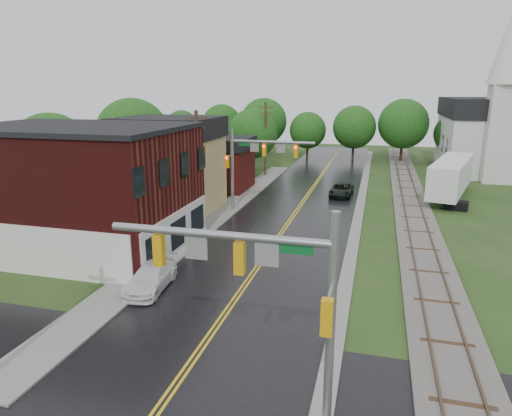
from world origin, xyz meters
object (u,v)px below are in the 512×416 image
at_px(utility_pole_c, 265,138).
at_px(semi_trailer, 451,176).
at_px(pickup_white, 151,278).
at_px(church, 488,127).
at_px(traffic_signal_far, 256,156).
at_px(tree_left_e, 253,135).
at_px(brick_building, 79,188).
at_px(utility_pole_b, 198,166).
at_px(traffic_signal_near, 263,277).
at_px(tree_left_a, 53,155).
at_px(suv_dark, 341,190).
at_px(tree_left_c, 199,141).
at_px(tree_left_b, 134,137).

relative_size(utility_pole_c, semi_trailer, 0.72).
bearing_deg(semi_trailer, pickup_white, -124.65).
height_order(church, traffic_signal_far, church).
height_order(traffic_signal_far, semi_trailer, traffic_signal_far).
xyz_separation_m(utility_pole_c, tree_left_e, (-2.05, 1.90, 0.09)).
distance_m(brick_building, utility_pole_b, 9.03).
bearing_deg(traffic_signal_near, utility_pole_c, 103.74).
bearing_deg(tree_left_a, suv_dark, 29.59).
distance_m(utility_pole_b, utility_pole_c, 22.00).
bearing_deg(pickup_white, suv_dark, 66.97).
distance_m(suv_dark, pickup_white, 26.36).
bearing_deg(tree_left_c, church, 22.24).
height_order(tree_left_a, pickup_white, tree_left_a).
height_order(utility_pole_b, tree_left_a, utility_pole_b).
xyz_separation_m(brick_building, tree_left_c, (-1.36, 24.90, 0.36)).
distance_m(traffic_signal_far, pickup_white, 17.59).
relative_size(traffic_signal_far, utility_pole_b, 0.82).
relative_size(utility_pole_b, tree_left_b, 0.93).
relative_size(traffic_signal_near, tree_left_c, 0.96).
height_order(tree_left_a, semi_trailer, tree_left_a).
bearing_deg(brick_building, church, 50.02).
distance_m(utility_pole_c, suv_dark, 14.12).
height_order(tree_left_a, tree_left_e, tree_left_a).
distance_m(church, tree_left_a, 51.01).
xyz_separation_m(church, tree_left_c, (-33.85, -13.84, -1.32)).
distance_m(traffic_signal_far, tree_left_e, 19.65).
xyz_separation_m(traffic_signal_near, tree_left_e, (-12.32, 43.90, -0.16)).
bearing_deg(tree_left_a, tree_left_c, 71.57).
bearing_deg(suv_dark, brick_building, -125.82).
height_order(traffic_signal_near, tree_left_e, tree_left_e).
height_order(traffic_signal_near, semi_trailer, traffic_signal_near).
xyz_separation_m(tree_left_b, tree_left_e, (9.00, 14.00, -0.90)).
relative_size(tree_left_c, pickup_white, 1.70).
bearing_deg(semi_trailer, traffic_signal_near, -106.46).
distance_m(tree_left_a, tree_left_b, 10.22).
height_order(brick_building, tree_left_e, brick_building).
relative_size(brick_building, utility_pole_b, 1.59).
distance_m(traffic_signal_near, suv_dark, 33.35).
bearing_deg(tree_left_a, tree_left_e, 65.38).
bearing_deg(suv_dark, semi_trailer, 12.28).
relative_size(tree_left_b, semi_trailer, 0.78).
height_order(traffic_signal_far, pickup_white, traffic_signal_far).
relative_size(tree_left_e, pickup_white, 1.81).
height_order(traffic_signal_near, suv_dark, traffic_signal_near).
bearing_deg(tree_left_b, tree_left_c, 63.44).
height_order(church, utility_pole_b, church).
xyz_separation_m(tree_left_c, semi_trailer, (27.62, -3.02, -2.22)).
bearing_deg(utility_pole_b, tree_left_c, 111.49).
xyz_separation_m(pickup_white, semi_trailer, (18.58, 26.88, 1.64)).
height_order(traffic_signal_far, utility_pole_b, utility_pole_b).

